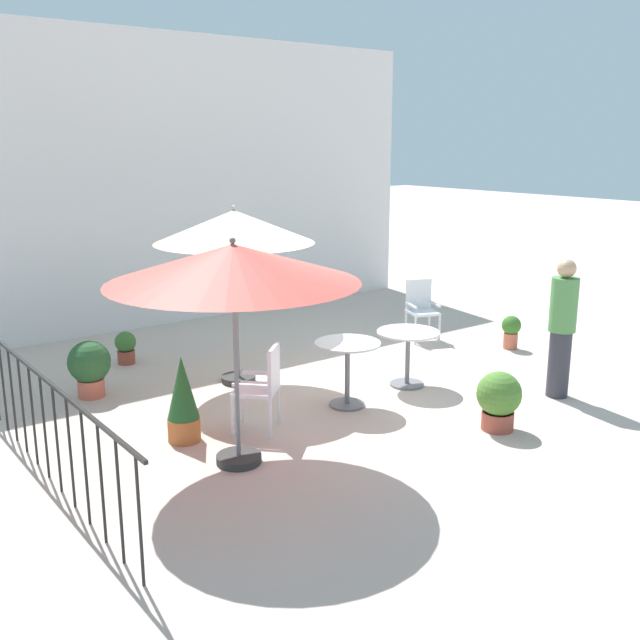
# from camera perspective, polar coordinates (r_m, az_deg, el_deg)

# --- Properties ---
(ground_plane) EXTENTS (60.00, 60.00, 0.00)m
(ground_plane) POSITION_cam_1_polar(r_m,az_deg,el_deg) (9.16, 0.82, -5.45)
(ground_plane) COLOR beige
(villa_facade) EXTENTS (9.80, 0.30, 4.72)m
(villa_facade) POSITION_cam_1_polar(r_m,az_deg,el_deg) (12.48, -12.05, 10.53)
(villa_facade) COLOR silver
(villa_facade) RESTS_ON ground
(terrace_railing) EXTENTS (0.03, 5.29, 1.01)m
(terrace_railing) POSITION_cam_1_polar(r_m,az_deg,el_deg) (7.41, -21.72, -5.69)
(terrace_railing) COLOR black
(terrace_railing) RESTS_ON ground
(patio_umbrella_0) EXTENTS (1.99, 1.99, 2.27)m
(patio_umbrella_0) POSITION_cam_1_polar(r_m,az_deg,el_deg) (9.05, -6.75, 7.15)
(patio_umbrella_0) COLOR #2D2D2D
(patio_umbrella_0) RESTS_ON ground
(patio_umbrella_1) EXTENTS (2.34, 2.34, 2.19)m
(patio_umbrella_1) POSITION_cam_1_polar(r_m,az_deg,el_deg) (6.64, -6.82, 4.28)
(patio_umbrella_1) COLOR #2D2D2D
(patio_umbrella_1) RESTS_ON ground
(cafe_table_0) EXTENTS (0.79, 0.79, 0.71)m
(cafe_table_0) POSITION_cam_1_polar(r_m,az_deg,el_deg) (9.22, 6.91, -2.17)
(cafe_table_0) COLOR white
(cafe_table_0) RESTS_ON ground
(cafe_table_1) EXTENTS (0.77, 0.77, 0.78)m
(cafe_table_1) POSITION_cam_1_polar(r_m,az_deg,el_deg) (8.44, 2.17, -3.28)
(cafe_table_1) COLOR silver
(cafe_table_1) RESTS_ON ground
(patio_chair_0) EXTENTS (0.63, 0.63, 0.93)m
(patio_chair_0) POSITION_cam_1_polar(r_m,az_deg,el_deg) (7.77, -4.48, -4.94)
(patio_chair_0) COLOR white
(patio_chair_0) RESTS_ON ground
(patio_chair_1) EXTENTS (0.56, 0.56, 0.93)m
(patio_chair_1) POSITION_cam_1_polar(r_m,az_deg,el_deg) (11.41, 7.93, 1.10)
(patio_chair_1) COLOR silver
(patio_chair_1) RESTS_ON ground
(potted_plant_0) EXTENTS (0.29, 0.29, 0.46)m
(potted_plant_0) POSITION_cam_1_polar(r_m,az_deg,el_deg) (10.47, -15.00, -2.03)
(potted_plant_0) COLOR brown
(potted_plant_0) RESTS_ON ground
(potted_plant_1) EXTENTS (0.48, 0.48, 0.65)m
(potted_plant_1) POSITION_cam_1_polar(r_m,az_deg,el_deg) (8.05, 13.85, -6.01)
(potted_plant_1) COLOR #9D4839
(potted_plant_1) RESTS_ON ground
(potted_plant_2) EXTENTS (0.34, 0.34, 0.92)m
(potted_plant_2) POSITION_cam_1_polar(r_m,az_deg,el_deg) (7.63, -10.71, -6.16)
(potted_plant_2) COLOR #B05D2E
(potted_plant_2) RESTS_ON ground
(potted_plant_3) EXTENTS (0.51, 0.51, 0.70)m
(potted_plant_3) POSITION_cam_1_polar(r_m,az_deg,el_deg) (9.22, -17.65, -3.44)
(potted_plant_3) COLOR #C96049
(potted_plant_3) RESTS_ON ground
(potted_plant_4) EXTENTS (0.28, 0.28, 0.50)m
(potted_plant_4) POSITION_cam_1_polar(r_m,az_deg,el_deg) (11.20, 14.76, -0.78)
(potted_plant_4) COLOR #C7634A
(potted_plant_4) RESTS_ON ground
(standing_person) EXTENTS (0.45, 0.45, 1.69)m
(standing_person) POSITION_cam_1_polar(r_m,az_deg,el_deg) (9.14, 18.45, -0.50)
(standing_person) COLOR #33333D
(standing_person) RESTS_ON ground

